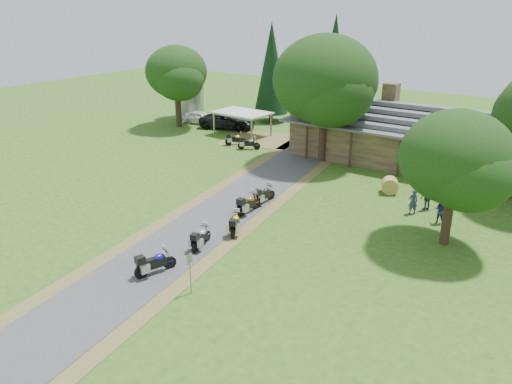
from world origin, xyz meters
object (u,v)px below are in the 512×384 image
Objects in this scene: carport at (242,124)px; motorcycle_row_a at (155,261)px; hay_bale at (390,185)px; lodge at (418,134)px; car_dark_suv at (228,117)px; motorcycle_row_c at (235,222)px; motorcycle_carport_b at (249,143)px; motorcycle_row_d at (249,203)px; silo at (189,87)px; motorcycle_row_b at (201,237)px; motorcycle_row_e at (264,194)px; motorcycle_carport_a at (236,139)px; car_white_sedan at (201,116)px.

motorcycle_row_a is (12.53, -24.80, -0.51)m from carport.
lodge is at bearing 95.42° from hay_bale.
hay_bale is at bearing -18.26° from carport.
lodge is 10.87× the size of motorcycle_row_a.
motorcycle_row_c is (15.96, -20.25, -0.59)m from car_dark_suv.
carport is at bearing 8.49° from motorcycle_row_c.
motorcycle_row_a reaches higher than motorcycle_carport_b.
car_dark_suv is 3.18× the size of motorcycle_row_d.
motorcycle_row_a is 0.97× the size of motorcycle_row_d.
motorcycle_carport_b is (-9.43, 14.88, -0.02)m from motorcycle_row_c.
silo is 3.73× the size of motorcycle_row_c.
motorcycle_row_d is at bearing 22.61° from motorcycle_row_a.
motorcycle_row_b is at bearing -93.06° from motorcycle_carport_b.
motorcycle_row_e is (-1.11, 4.78, 0.01)m from motorcycle_row_c.
lodge is 3.33× the size of car_dark_suv.
motorcycle_row_b is 7.34m from motorcycle_row_e.
car_dark_suv is (7.10, -1.99, -2.28)m from silo.
carport reaches higher than motorcycle_row_d.
silo is at bearing 105.48° from motorcycle_carport_a.
motorcycle_row_e is at bearing -80.86° from motorcycle_carport_b.
motorcycle_row_e is 13.08m from motorcycle_carport_b.
motorcycle_carport_b is (1.91, -0.54, 0.01)m from motorcycle_carport_a.
motorcycle_carport_b is at bearing 166.26° from hay_bale.
motorcycle_row_b is at bearing -112.12° from hay_bale.
lodge reaches higher than car_dark_suv.
carport is at bearing 157.62° from hay_bale.
motorcycle_row_e is 9.06m from hay_bale.
motorcycle_row_d is 10.50m from hay_bale.
motorcycle_row_a reaches higher than hay_bale.
motorcycle_carport_b is (-8.32, 10.10, -0.03)m from motorcycle_row_e.
motorcycle_row_a is at bearing -97.10° from motorcycle_carport_b.
car_white_sedan is at bearing 55.22° from motorcycle_row_a.
silo is at bearing 29.01° from motorcycle_row_b.
motorcycle_carport_b is at bearing 44.35° from motorcycle_row_e.
motorcycle_row_e is 1.05× the size of motorcycle_carport_b.
motorcycle_row_e is at bearing -38.50° from silo.
car_dark_suv is 8.48m from motorcycle_carport_b.
lodge reaches higher than motorcycle_carport_b.
motorcycle_row_a is 8.86m from motorcycle_row_d.
motorcycle_row_e is (14.85, -15.47, -0.58)m from car_dark_suv.
motorcycle_row_b is (0.00, 3.49, -0.04)m from motorcycle_row_a.
motorcycle_row_c is 12.44m from hay_bale.
motorcycle_row_c is 1.06× the size of motorcycle_carport_a.
motorcycle_row_b is at bearing -103.10° from motorcycle_carport_a.
car_dark_suv is at bearing 12.08° from motorcycle_row_c.
motorcycle_row_c is (19.72, -20.28, -0.22)m from car_white_sedan.
silo reaches higher than motorcycle_row_d.
silo is at bearing 158.84° from hay_bale.
motorcycle_row_a is 1.03× the size of motorcycle_row_e.
motorcycle_carport_a is (-11.34, 15.42, -0.04)m from motorcycle_row_c.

